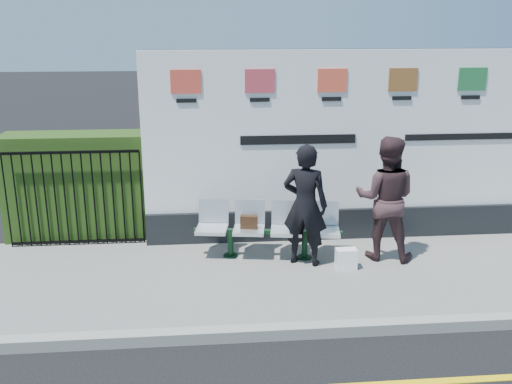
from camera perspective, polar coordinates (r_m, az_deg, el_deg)
ground at (r=6.47m, az=19.78°, el=-17.32°), size 80.00×80.00×0.00m
pavement at (r=8.47m, az=12.84°, el=-7.86°), size 14.00×3.00×0.12m
kerb at (r=7.21m, az=16.51°, el=-12.61°), size 14.00×0.18×0.14m
yellow_line at (r=6.47m, az=19.79°, el=-17.29°), size 14.00×0.10×0.01m
billboard at (r=9.41m, az=13.79°, el=3.29°), size 8.00×0.30×3.00m
hedge at (r=9.67m, az=-17.17°, el=0.63°), size 2.35×0.70×1.70m
railing at (r=9.27m, az=-17.67°, el=-0.60°), size 2.05×0.06×1.54m
bench at (r=8.55m, az=1.16°, el=-5.10°), size 2.18×0.87×0.45m
woman_left at (r=8.15m, az=4.94°, el=-1.31°), size 0.76×0.64×1.78m
woman_right at (r=8.53m, az=12.83°, el=-0.63°), size 1.08×0.96×1.84m
handbag_brown at (r=8.45m, az=-0.71°, el=-3.01°), size 0.27×0.16×0.20m
carrier_bag_white at (r=8.29m, az=9.00°, el=-6.61°), size 0.30×0.18×0.30m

